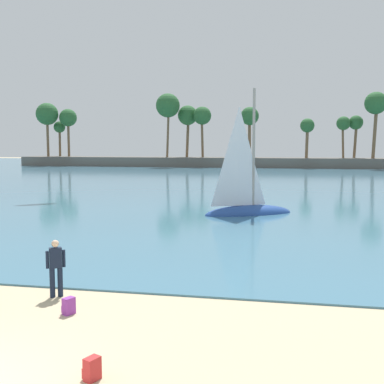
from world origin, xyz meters
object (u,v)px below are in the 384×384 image
Objects in this scene: backpack_near_kite at (92,369)px; sailboat_mid_bay at (247,202)px; backpack_spare at (68,306)px; person_at_waterline at (56,266)px.

backpack_near_kite is 0.05× the size of sailboat_mid_bay.
backpack_near_kite is 3.75m from backpack_spare.
sailboat_mid_bay reaches higher than person_at_waterline.
person_at_waterline is 0.20× the size of sailboat_mid_bay.
backpack_near_kite is 1.00× the size of backpack_spare.
person_at_waterline is at bearing 127.62° from backpack_spare.
backpack_spare is (-1.98, 3.19, 0.00)m from backpack_near_kite.
person_at_waterline is 1.73m from backpack_spare.
sailboat_mid_bay reaches higher than backpack_spare.
backpack_near_kite is at bearing -56.39° from person_at_waterline.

